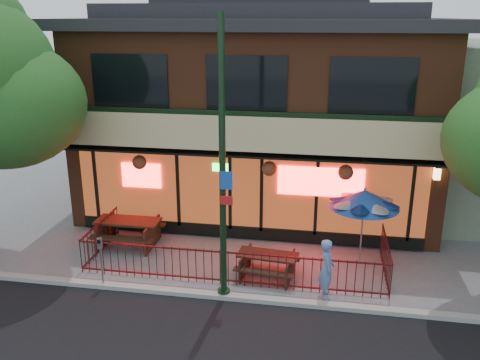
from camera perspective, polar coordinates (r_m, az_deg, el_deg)
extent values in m
plane|color=gray|center=(13.78, -1.48, -12.06)|extent=(80.00, 80.00, 0.00)
cube|color=#999993|center=(13.33, -1.91, -12.89)|extent=(80.00, 0.25, 0.12)
cube|color=brown|center=(19.38, 2.58, 7.14)|extent=(12.00, 8.00, 6.50)
cube|color=#59230F|center=(15.95, 0.68, -1.22)|extent=(11.00, 0.06, 2.60)
cube|color=#FF0C0C|center=(15.55, 9.03, -0.20)|extent=(2.60, 0.04, 0.90)
cube|color=#FF0C0C|center=(16.61, -11.03, 0.51)|extent=(1.30, 0.04, 0.80)
cube|color=tan|center=(14.96, 0.41, 5.07)|extent=(12.20, 1.33, 1.26)
cube|color=black|center=(16.13, -12.25, 10.84)|extent=(2.40, 0.06, 1.60)
cube|color=black|center=(15.17, 0.72, 10.81)|extent=(2.40, 0.06, 1.60)
cube|color=black|center=(15.04, 14.62, 10.18)|extent=(2.40, 0.06, 1.60)
cube|color=black|center=(16.43, 0.64, -5.86)|extent=(11.00, 0.12, 0.40)
cube|color=#FFC672|center=(15.68, 21.24, 0.64)|extent=(0.18, 0.18, 0.32)
cube|color=#490F11|center=(13.51, -1.35, -8.15)|extent=(8.40, 0.04, 0.04)
cube|color=#490F11|center=(13.89, -1.33, -11.22)|extent=(8.40, 0.04, 0.04)
cube|color=#490F11|center=(15.89, -15.51, -4.68)|extent=(0.04, 2.60, 0.04)
cube|color=#490F11|center=(14.59, 16.21, -6.84)|extent=(0.04, 2.60, 0.04)
cylinder|color=#490F11|center=(13.71, -1.34, -9.84)|extent=(0.02, 0.02, 1.00)
cylinder|color=black|center=(12.03, -1.99, 1.56)|extent=(0.16, 0.16, 7.00)
cylinder|color=black|center=(13.39, -1.83, -12.53)|extent=(0.32, 0.32, 0.20)
cube|color=#194CB2|center=(11.95, -1.55, -0.05)|extent=(0.30, 0.02, 0.45)
cube|color=red|center=(12.12, -1.53, -2.30)|extent=(0.30, 0.02, 0.22)
cube|color=#392214|center=(16.64, -14.87, -5.60)|extent=(0.07, 1.43, 0.82)
cube|color=#392214|center=(16.09, -9.81, -6.07)|extent=(0.07, 1.43, 0.82)
cube|color=#392214|center=(16.19, -12.48, -4.52)|extent=(1.99, 0.84, 0.07)
cube|color=#392214|center=(15.81, -13.20, -6.45)|extent=(1.99, 0.32, 0.06)
cube|color=#392214|center=(16.83, -11.66, -4.79)|extent=(1.99, 0.32, 0.06)
cube|color=#361B13|center=(14.32, 0.59, -9.30)|extent=(0.18, 1.18, 0.67)
cube|color=#361B13|center=(14.07, 5.66, -9.91)|extent=(0.18, 1.18, 0.67)
cube|color=#361B13|center=(14.03, 3.13, -8.40)|extent=(1.70, 0.85, 0.05)
cube|color=#361B13|center=(13.72, 2.63, -10.31)|extent=(1.65, 0.43, 0.05)
cube|color=#361B13|center=(14.59, 3.55, -8.51)|extent=(1.65, 0.43, 0.05)
cylinder|color=gray|center=(15.16, 13.53, -5.24)|extent=(0.05, 0.05, 2.09)
cone|color=#1C449B|center=(14.84, 13.78, -2.04)|extent=(1.99, 2.00, 0.52)
sphere|color=gray|center=(14.75, 13.87, -1.00)|extent=(0.09, 0.09, 0.09)
imported|color=#5C7FB9|center=(13.19, 9.71, -9.81)|extent=(0.47, 0.64, 1.61)
cylinder|color=gray|center=(14.05, -15.23, -9.46)|extent=(0.05, 0.05, 1.15)
cube|color=gray|center=(13.74, -15.47, -6.86)|extent=(0.15, 0.14, 0.29)
cube|color=black|center=(13.67, -15.59, -6.71)|extent=(0.08, 0.03, 0.10)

